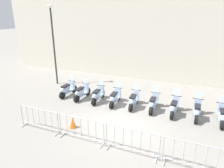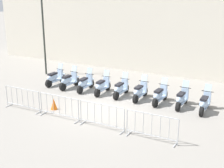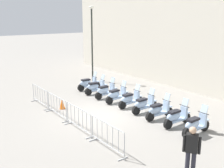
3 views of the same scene
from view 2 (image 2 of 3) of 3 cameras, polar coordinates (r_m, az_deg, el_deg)
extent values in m
plane|color=gray|center=(14.86, -2.05, -4.70)|extent=(120.00, 120.00, 0.00)
cylinder|color=black|center=(19.34, -9.21, 1.02)|extent=(0.17, 0.49, 0.48)
cylinder|color=black|center=(18.46, -11.71, 0.11)|extent=(0.17, 0.49, 0.48)
cube|color=#A8C1E0|center=(18.89, -10.43, 0.69)|extent=(0.34, 0.89, 0.10)
ellipsoid|color=#A8C1E0|center=(18.62, -11.04, 1.19)|extent=(0.42, 0.86, 0.40)
cube|color=black|center=(18.59, -11.02, 1.87)|extent=(0.32, 0.62, 0.10)
cube|color=#A8C1E0|center=(19.12, -9.61, 1.78)|extent=(0.35, 0.16, 0.60)
cylinder|color=black|center=(19.04, -9.66, 2.74)|extent=(0.56, 0.08, 0.04)
cube|color=silver|center=(19.03, -9.59, 3.30)|extent=(0.33, 0.16, 0.35)
cube|color=#A8C1E0|center=(19.27, -9.24, 1.79)|extent=(0.22, 0.33, 0.06)
cylinder|color=black|center=(18.62, -6.67, 0.50)|extent=(0.17, 0.49, 0.48)
cylinder|color=black|center=(17.71, -9.14, -0.47)|extent=(0.17, 0.49, 0.48)
cube|color=#A8C1E0|center=(18.15, -7.88, 0.15)|extent=(0.34, 0.89, 0.10)
ellipsoid|color=#A8C1E0|center=(17.88, -8.48, 0.66)|extent=(0.42, 0.86, 0.40)
cube|color=black|center=(17.84, -8.44, 1.36)|extent=(0.32, 0.62, 0.10)
cube|color=#A8C1E0|center=(18.40, -7.06, 1.29)|extent=(0.35, 0.16, 0.60)
cylinder|color=black|center=(18.31, -7.10, 2.28)|extent=(0.56, 0.07, 0.04)
cube|color=silver|center=(18.30, -7.02, 2.86)|extent=(0.33, 0.16, 0.35)
cube|color=#A8C1E0|center=(18.55, -6.70, 1.30)|extent=(0.22, 0.33, 0.06)
cylinder|color=black|center=(18.07, -3.91, 0.06)|extent=(0.15, 0.48, 0.48)
cylinder|color=black|center=(17.05, -5.98, -1.03)|extent=(0.15, 0.48, 0.48)
cube|color=#A8C1E0|center=(17.54, -4.92, -0.35)|extent=(0.31, 0.88, 0.10)
ellipsoid|color=#A8C1E0|center=(17.25, -5.41, 0.17)|extent=(0.39, 0.85, 0.40)
cube|color=black|center=(17.21, -5.38, 0.89)|extent=(0.30, 0.61, 0.10)
cube|color=#A8C1E0|center=(17.82, -4.23, 0.85)|extent=(0.34, 0.15, 0.60)
cylinder|color=black|center=(17.73, -4.25, 1.88)|extent=(0.56, 0.05, 0.04)
cube|color=silver|center=(17.73, -4.18, 2.48)|extent=(0.32, 0.15, 0.35)
cube|color=#A8C1E0|center=(17.99, -3.93, 0.88)|extent=(0.21, 0.33, 0.06)
cylinder|color=black|center=(17.53, -0.80, -0.44)|extent=(0.15, 0.48, 0.48)
cylinder|color=black|center=(16.48, -2.76, -1.60)|extent=(0.15, 0.48, 0.48)
cube|color=#A8C1E0|center=(16.99, -1.75, -0.87)|extent=(0.30, 0.88, 0.10)
ellipsoid|color=#A8C1E0|center=(16.68, -2.21, -0.35)|extent=(0.38, 0.85, 0.40)
cube|color=black|center=(16.64, -2.16, 0.40)|extent=(0.30, 0.61, 0.10)
cube|color=#A8C1E0|center=(17.28, -1.09, 0.37)|extent=(0.34, 0.15, 0.60)
cylinder|color=black|center=(17.18, -1.09, 1.43)|extent=(0.56, 0.05, 0.04)
cube|color=silver|center=(17.18, -1.02, 2.05)|extent=(0.32, 0.15, 0.35)
cube|color=#A8C1E0|center=(17.45, -0.81, 0.41)|extent=(0.21, 0.33, 0.06)
cylinder|color=black|center=(17.10, 2.63, -0.91)|extent=(0.14, 0.48, 0.48)
cylinder|color=black|center=(16.04, 0.78, -2.12)|extent=(0.14, 0.48, 0.48)
cube|color=#A8C1E0|center=(16.55, 1.73, -1.36)|extent=(0.29, 0.87, 0.10)
ellipsoid|color=#A8C1E0|center=(16.24, 1.32, -0.83)|extent=(0.37, 0.84, 0.40)
cube|color=black|center=(16.20, 1.37, -0.06)|extent=(0.29, 0.60, 0.10)
cube|color=#A8C1E0|center=(16.84, 2.38, -0.08)|extent=(0.34, 0.14, 0.60)
cylinder|color=black|center=(16.75, 2.39, 1.00)|extent=(0.56, 0.04, 0.04)
cube|color=silver|center=(16.75, 2.47, 1.64)|extent=(0.32, 0.14, 0.35)
cube|color=#A8C1E0|center=(17.02, 2.64, -0.04)|extent=(0.20, 0.32, 0.06)
cylinder|color=black|center=(16.69, 6.15, -1.45)|extent=(0.14, 0.48, 0.48)
cylinder|color=black|center=(15.61, 4.41, -2.72)|extent=(0.14, 0.48, 0.48)
cube|color=#A8C1E0|center=(16.13, 5.31, -1.93)|extent=(0.29, 0.87, 0.10)
ellipsoid|color=#A8C1E0|center=(15.81, 4.94, -1.39)|extent=(0.37, 0.84, 0.40)
cube|color=black|center=(15.77, 5.00, -0.60)|extent=(0.29, 0.60, 0.10)
cube|color=#A8C1E0|center=(16.43, 5.93, -0.60)|extent=(0.34, 0.14, 0.60)
cylinder|color=black|center=(16.33, 5.97, 0.50)|extent=(0.56, 0.04, 0.04)
cube|color=silver|center=(16.33, 6.05, 1.15)|extent=(0.32, 0.14, 0.35)
cube|color=#A8C1E0|center=(16.61, 6.17, -0.56)|extent=(0.20, 0.32, 0.06)
cylinder|color=black|center=(16.26, 9.79, -2.10)|extent=(0.17, 0.49, 0.48)
cylinder|color=black|center=(15.18, 8.07, -3.42)|extent=(0.17, 0.49, 0.48)
cube|color=#A8C1E0|center=(15.70, 8.97, -2.60)|extent=(0.33, 0.88, 0.10)
ellipsoid|color=#A8C1E0|center=(15.38, 8.61, -2.06)|extent=(0.41, 0.86, 0.40)
cube|color=black|center=(15.34, 8.69, -1.25)|extent=(0.31, 0.62, 0.10)
cube|color=#A8C1E0|center=(16.00, 9.60, -1.24)|extent=(0.35, 0.16, 0.60)
cylinder|color=black|center=(15.90, 9.66, -0.11)|extent=(0.56, 0.07, 0.04)
cube|color=silver|center=(15.90, 9.76, 0.56)|extent=(0.33, 0.16, 0.35)
cube|color=#A8C1E0|center=(16.18, 9.84, -1.19)|extent=(0.22, 0.33, 0.06)
cylinder|color=black|center=(16.00, 13.53, -2.65)|extent=(0.15, 0.48, 0.48)
cylinder|color=black|center=(14.88, 12.21, -4.07)|extent=(0.15, 0.48, 0.48)
cube|color=#A8C1E0|center=(15.43, 12.90, -3.20)|extent=(0.30, 0.87, 0.10)
ellipsoid|color=#A8C1E0|center=(15.09, 12.66, -2.67)|extent=(0.38, 0.85, 0.40)
cube|color=black|center=(15.05, 12.75, -1.84)|extent=(0.29, 0.61, 0.10)
cube|color=#A8C1E0|center=(15.73, 13.42, -1.79)|extent=(0.34, 0.15, 0.60)
cylinder|color=black|center=(15.63, 13.50, -0.64)|extent=(0.56, 0.05, 0.04)
cube|color=silver|center=(15.63, 13.60, 0.03)|extent=(0.32, 0.15, 0.35)
cube|color=#A8C1E0|center=(15.92, 13.59, -1.73)|extent=(0.21, 0.32, 0.06)
cylinder|color=black|center=(15.70, 17.32, -3.35)|extent=(0.14, 0.48, 0.48)
cylinder|color=black|center=(14.55, 16.35, -4.88)|extent=(0.14, 0.48, 0.48)
cube|color=#A8C1E0|center=(15.11, 16.87, -3.95)|extent=(0.29, 0.87, 0.10)
ellipsoid|color=#A8C1E0|center=(14.77, 16.73, -3.43)|extent=(0.37, 0.84, 0.40)
cube|color=black|center=(14.73, 16.82, -2.58)|extent=(0.28, 0.60, 0.10)
cube|color=#A8C1E0|center=(15.42, 17.29, -2.49)|extent=(0.34, 0.14, 0.60)
cylinder|color=black|center=(15.32, 17.40, -1.33)|extent=(0.56, 0.04, 0.04)
cube|color=silver|center=(15.31, 17.49, -0.63)|extent=(0.32, 0.14, 0.35)
cube|color=#A8C1E0|center=(15.61, 17.41, -2.42)|extent=(0.20, 0.32, 0.06)
cube|color=#B2B5B7|center=(16.08, -18.63, -3.83)|extent=(0.05, 0.44, 0.04)
cube|color=#B2B5B7|center=(14.81, -13.52, -5.19)|extent=(0.05, 0.44, 0.04)
cylinder|color=#B2B5B7|center=(15.98, -19.01, -2.08)|extent=(0.04, 0.04, 1.05)
cylinder|color=#B2B5B7|center=(14.57, -13.41, -3.41)|extent=(0.04, 0.04, 1.05)
cylinder|color=#B2B5B7|center=(15.09, -16.50, -0.84)|extent=(2.08, 0.06, 0.04)
cylinder|color=#B2B5B7|center=(15.37, -16.23, -3.93)|extent=(2.08, 0.06, 0.04)
cylinder|color=#B2B5B7|center=(15.70, -18.18, -1.97)|extent=(0.02, 0.02, 0.87)
cylinder|color=#B2B5B7|center=(15.46, -17.29, -2.18)|extent=(0.02, 0.02, 0.87)
cylinder|color=#B2B5B7|center=(15.23, -16.37, -2.40)|extent=(0.02, 0.02, 0.87)
cylinder|color=#B2B5B7|center=(14.99, -15.42, -2.62)|extent=(0.02, 0.02, 0.87)
cylinder|color=#B2B5B7|center=(14.77, -14.44, -2.85)|extent=(0.02, 0.02, 0.87)
cube|color=#B2B5B7|center=(14.63, -12.68, -5.41)|extent=(0.05, 0.44, 0.04)
cube|color=#B2B5B7|center=(13.52, -6.48, -6.98)|extent=(0.05, 0.44, 0.04)
cylinder|color=#B2B5B7|center=(14.50, -13.05, -3.50)|extent=(0.04, 0.04, 1.05)
cylinder|color=#B2B5B7|center=(13.28, -6.26, -5.07)|extent=(0.04, 0.04, 1.05)
cylinder|color=#B2B5B7|center=(13.69, -9.92, -2.21)|extent=(2.08, 0.06, 0.04)
cylinder|color=#B2B5B7|center=(13.99, -9.74, -5.57)|extent=(2.08, 0.06, 0.04)
cylinder|color=#B2B5B7|center=(14.25, -12.03, -3.41)|extent=(0.02, 0.02, 0.87)
cylinder|color=#B2B5B7|center=(14.04, -10.94, -3.65)|extent=(0.02, 0.02, 0.87)
cylinder|color=#B2B5B7|center=(13.83, -9.83, -3.91)|extent=(0.02, 0.02, 0.87)
cylinder|color=#B2B5B7|center=(13.63, -8.68, -4.17)|extent=(0.02, 0.02, 0.87)
cylinder|color=#B2B5B7|center=(13.44, -7.49, -4.43)|extent=(0.02, 0.02, 0.87)
cube|color=#B2B5B7|center=(13.37, -5.47, -7.23)|extent=(0.05, 0.44, 0.04)
cube|color=#B2B5B7|center=(12.50, 1.93, -8.97)|extent=(0.05, 0.44, 0.04)
cylinder|color=#B2B5B7|center=(13.22, -5.83, -5.16)|extent=(0.04, 0.04, 1.05)
cylinder|color=#B2B5B7|center=(12.25, 2.30, -6.93)|extent=(0.04, 0.04, 1.05)
cylinder|color=#B2B5B7|center=(12.51, -1.95, -3.81)|extent=(2.08, 0.06, 0.04)
cylinder|color=#B2B5B7|center=(12.84, -1.91, -7.45)|extent=(2.08, 0.06, 0.04)
cylinder|color=#B2B5B7|center=(13.01, -4.57, -5.08)|extent=(0.02, 0.02, 0.87)
cylinder|color=#B2B5B7|center=(12.83, -3.27, -5.36)|extent=(0.02, 0.02, 0.87)
cylinder|color=#B2B5B7|center=(12.67, -1.93, -5.65)|extent=(0.02, 0.02, 0.87)
cylinder|color=#B2B5B7|center=(12.51, -0.55, -5.95)|extent=(0.02, 0.02, 0.87)
cylinder|color=#B2B5B7|center=(12.36, 0.86, -6.24)|extent=(0.02, 0.02, 0.87)
cube|color=#B2B5B7|center=(12.39, 3.13, -9.24)|extent=(0.05, 0.44, 0.04)
cube|color=#B2B5B7|center=(11.80, 11.69, -11.02)|extent=(0.05, 0.44, 0.04)
cylinder|color=#B2B5B7|center=(12.21, 2.81, -7.04)|extent=(0.04, 0.04, 1.05)
cylinder|color=#B2B5B7|center=(11.55, 12.24, -8.88)|extent=(0.04, 0.04, 1.05)
cylinder|color=#B2B5B7|center=(11.63, 7.48, -5.61)|extent=(2.08, 0.06, 0.04)
cylinder|color=#B2B5B7|center=(11.99, 7.32, -9.46)|extent=(2.08, 0.06, 0.04)
cylinder|color=#B2B5B7|center=(12.04, 4.31, -6.95)|extent=(0.02, 0.02, 0.87)
cylinder|color=#B2B5B7|center=(11.92, 5.84, -7.26)|extent=(0.02, 0.02, 0.87)
cylinder|color=#B2B5B7|center=(11.80, 7.40, -7.56)|extent=(0.02, 0.02, 0.87)
cylinder|color=#B2B5B7|center=(11.70, 9.00, -7.87)|extent=(0.02, 0.02, 0.87)
cylinder|color=#B2B5B7|center=(11.60, 10.62, -8.18)|extent=(0.02, 0.02, 0.87)
cylinder|color=#2D332D|center=(21.00, -12.60, 9.04)|extent=(0.12, 0.12, 5.46)
cone|color=orange|center=(15.00, -10.79, -3.67)|extent=(0.32, 0.32, 0.55)
camera|label=1|loc=(5.77, -18.65, 11.74)|focal=31.92mm
camera|label=3|loc=(6.12, 69.69, 1.29)|focal=43.75mm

